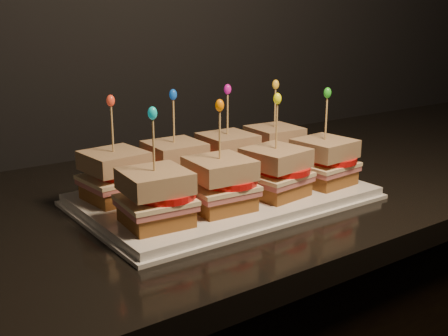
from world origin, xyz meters
TOP-DOWN VIEW (x-y plane):
  - granite_slab at (-0.73, 1.69)m, footprint 2.41×0.64m
  - platter at (-1.06, 1.62)m, footprint 0.43×0.27m
  - platter_rim at (-1.06, 1.62)m, footprint 0.44×0.28m
  - sandwich_0_bread_bot at (-1.22, 1.68)m, footprint 0.09×0.09m
  - sandwich_0_ham at (-1.22, 1.68)m, footprint 0.10×0.09m
  - sandwich_0_cheese at (-1.22, 1.68)m, footprint 0.10×0.09m
  - sandwich_0_tomato at (-1.21, 1.68)m, footprint 0.08×0.08m
  - sandwich_0_bread_top at (-1.22, 1.68)m, footprint 0.09×0.09m
  - sandwich_0_pick at (-1.22, 1.68)m, footprint 0.00×0.00m
  - sandwich_0_frill at (-1.22, 1.68)m, footprint 0.01×0.01m
  - sandwich_1_bread_bot at (-1.12, 1.68)m, footprint 0.08×0.08m
  - sandwich_1_ham at (-1.12, 1.68)m, footprint 0.09×0.09m
  - sandwich_1_cheese at (-1.12, 1.68)m, footprint 0.09×0.09m
  - sandwich_1_tomato at (-1.10, 1.68)m, footprint 0.08×0.08m
  - sandwich_1_bread_top at (-1.12, 1.68)m, footprint 0.08×0.08m
  - sandwich_1_pick at (-1.12, 1.68)m, footprint 0.00×0.00m
  - sandwich_1_frill at (-1.12, 1.68)m, footprint 0.01×0.01m
  - sandwich_2_bread_bot at (-1.01, 1.68)m, footprint 0.08×0.08m
  - sandwich_2_ham at (-1.01, 1.68)m, footprint 0.09×0.09m
  - sandwich_2_cheese at (-1.01, 1.68)m, footprint 0.09×0.09m
  - sandwich_2_tomato at (-1.00, 1.68)m, footprint 0.08×0.08m
  - sandwich_2_bread_top at (-1.01, 1.68)m, footprint 0.08×0.08m
  - sandwich_2_pick at (-1.01, 1.68)m, footprint 0.00×0.00m
  - sandwich_2_frill at (-1.01, 1.68)m, footprint 0.01×0.01m
  - sandwich_3_bread_bot at (-0.91, 1.68)m, footprint 0.09×0.09m
  - sandwich_3_ham at (-0.91, 1.68)m, footprint 0.09×0.09m
  - sandwich_3_cheese at (-0.91, 1.68)m, footprint 0.10×0.09m
  - sandwich_3_tomato at (-0.90, 1.68)m, footprint 0.08×0.08m
  - sandwich_3_bread_top at (-0.91, 1.68)m, footprint 0.09×0.09m
  - sandwich_3_pick at (-0.91, 1.68)m, footprint 0.00×0.00m
  - sandwich_3_frill at (-0.91, 1.68)m, footprint 0.01×0.01m
  - sandwich_4_bread_bot at (-1.22, 1.56)m, footprint 0.09×0.09m
  - sandwich_4_ham at (-1.22, 1.56)m, footprint 0.09×0.09m
  - sandwich_4_cheese at (-1.22, 1.56)m, footprint 0.10×0.09m
  - sandwich_4_tomato at (-1.21, 1.55)m, footprint 0.08×0.08m
  - sandwich_4_bread_top at (-1.22, 1.56)m, footprint 0.09×0.09m
  - sandwich_4_pick at (-1.22, 1.56)m, footprint 0.00×0.00m
  - sandwich_4_frill at (-1.22, 1.56)m, footprint 0.01×0.01m
  - sandwich_5_bread_bot at (-1.12, 1.56)m, footprint 0.09×0.09m
  - sandwich_5_ham at (-1.12, 1.56)m, footprint 0.09×0.09m
  - sandwich_5_cheese at (-1.12, 1.56)m, footprint 0.10×0.09m
  - sandwich_5_tomato at (-1.10, 1.55)m, footprint 0.08×0.08m
  - sandwich_5_bread_top at (-1.12, 1.56)m, footprint 0.09×0.09m
  - sandwich_5_pick at (-1.12, 1.56)m, footprint 0.00×0.00m
  - sandwich_5_frill at (-1.12, 1.56)m, footprint 0.01×0.01m
  - sandwich_6_bread_bot at (-1.01, 1.56)m, footprint 0.09×0.09m
  - sandwich_6_ham at (-1.01, 1.56)m, footprint 0.10×0.10m
  - sandwich_6_cheese at (-1.01, 1.56)m, footprint 0.10×0.10m
  - sandwich_6_tomato at (-1.00, 1.55)m, footprint 0.08×0.08m
  - sandwich_6_bread_top at (-1.01, 1.56)m, footprint 0.09×0.09m
  - sandwich_6_pick at (-1.01, 1.56)m, footprint 0.00×0.00m
  - sandwich_6_frill at (-1.01, 1.56)m, footprint 0.01×0.01m
  - sandwich_7_bread_bot at (-0.91, 1.56)m, footprint 0.09×0.09m
  - sandwich_7_ham at (-0.91, 1.56)m, footprint 0.09×0.09m
  - sandwich_7_cheese at (-0.91, 1.56)m, footprint 0.10×0.09m
  - sandwich_7_tomato at (-0.90, 1.55)m, footprint 0.08×0.08m
  - sandwich_7_bread_top at (-0.91, 1.56)m, footprint 0.09×0.09m
  - sandwich_7_pick at (-0.91, 1.56)m, footprint 0.00×0.00m
  - sandwich_7_frill at (-0.91, 1.56)m, footprint 0.01×0.01m

SIDE VIEW (x-z plane):
  - granite_slab at x=-0.73m, z-range 0.87..0.90m
  - platter_rim at x=-1.06m, z-range 0.90..0.91m
  - platter at x=-1.06m, z-range 0.90..0.92m
  - sandwich_0_bread_bot at x=-1.22m, z-range 0.92..0.94m
  - sandwich_1_bread_bot at x=-1.12m, z-range 0.92..0.94m
  - sandwich_2_bread_bot at x=-1.01m, z-range 0.92..0.94m
  - sandwich_3_bread_bot at x=-0.91m, z-range 0.92..0.94m
  - sandwich_4_bread_bot at x=-1.22m, z-range 0.92..0.94m
  - sandwich_5_bread_bot at x=-1.12m, z-range 0.92..0.94m
  - sandwich_6_bread_bot at x=-1.01m, z-range 0.92..0.94m
  - sandwich_7_bread_bot at x=-0.91m, z-range 0.92..0.94m
  - sandwich_0_ham at x=-1.22m, z-range 0.94..0.95m
  - sandwich_1_ham at x=-1.12m, z-range 0.94..0.95m
  - sandwich_2_ham at x=-1.01m, z-range 0.94..0.95m
  - sandwich_3_ham at x=-0.91m, z-range 0.94..0.95m
  - sandwich_4_ham at x=-1.22m, z-range 0.94..0.95m
  - sandwich_5_ham at x=-1.12m, z-range 0.94..0.95m
  - sandwich_6_ham at x=-1.01m, z-range 0.94..0.95m
  - sandwich_7_ham at x=-0.91m, z-range 0.94..0.95m
  - sandwich_0_cheese at x=-1.22m, z-range 0.95..0.96m
  - sandwich_1_cheese at x=-1.12m, z-range 0.95..0.96m
  - sandwich_2_cheese at x=-1.01m, z-range 0.95..0.96m
  - sandwich_3_cheese at x=-0.91m, z-range 0.95..0.96m
  - sandwich_4_cheese at x=-1.22m, z-range 0.95..0.96m
  - sandwich_5_cheese at x=-1.12m, z-range 0.95..0.96m
  - sandwich_6_cheese at x=-1.01m, z-range 0.95..0.96m
  - sandwich_7_cheese at x=-0.91m, z-range 0.95..0.96m
  - sandwich_0_tomato at x=-1.21m, z-range 0.96..0.97m
  - sandwich_1_tomato at x=-1.10m, z-range 0.96..0.97m
  - sandwich_2_tomato at x=-1.00m, z-range 0.96..0.97m
  - sandwich_3_tomato at x=-0.90m, z-range 0.96..0.97m
  - sandwich_4_tomato at x=-1.21m, z-range 0.96..0.97m
  - sandwich_5_tomato at x=-1.10m, z-range 0.96..0.97m
  - sandwich_6_tomato at x=-1.00m, z-range 0.96..0.97m
  - sandwich_7_tomato at x=-0.90m, z-range 0.96..0.97m
  - sandwich_0_bread_top at x=-1.22m, z-range 0.97..0.99m
  - sandwich_1_bread_top at x=-1.12m, z-range 0.97..0.99m
  - sandwich_2_bread_top at x=-1.01m, z-range 0.97..0.99m
  - sandwich_3_bread_top at x=-0.91m, z-range 0.97..0.99m
  - sandwich_4_bread_top at x=-1.22m, z-range 0.97..0.99m
  - sandwich_5_bread_top at x=-1.12m, z-range 0.97..0.99m
  - sandwich_6_bread_top at x=-1.01m, z-range 0.97..0.99m
  - sandwich_7_bread_top at x=-0.91m, z-range 0.97..0.99m
  - sandwich_0_pick at x=-1.22m, z-range 0.98..1.07m
  - sandwich_1_pick at x=-1.12m, z-range 0.98..1.07m
  - sandwich_2_pick at x=-1.01m, z-range 0.98..1.07m
  - sandwich_3_pick at x=-0.91m, z-range 0.98..1.07m
  - sandwich_4_pick at x=-1.22m, z-range 0.98..1.07m
  - sandwich_5_pick at x=-1.12m, z-range 0.98..1.07m
  - sandwich_6_pick at x=-1.01m, z-range 0.98..1.07m
  - sandwich_7_pick at x=-0.91m, z-range 0.98..1.07m
  - sandwich_0_frill at x=-1.22m, z-range 1.06..1.08m
  - sandwich_1_frill at x=-1.12m, z-range 1.06..1.08m
  - sandwich_2_frill at x=-1.01m, z-range 1.06..1.08m
  - sandwich_3_frill at x=-0.91m, z-range 1.06..1.08m
  - sandwich_4_frill at x=-1.22m, z-range 1.06..1.08m
  - sandwich_5_frill at x=-1.12m, z-range 1.06..1.08m
  - sandwich_6_frill at x=-1.01m, z-range 1.06..1.08m
  - sandwich_7_frill at x=-0.91m, z-range 1.06..1.08m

